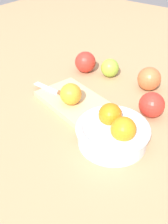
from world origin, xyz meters
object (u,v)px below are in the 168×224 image
Objects in this scene: orange_on_board at (71,94)px; apple_front_left_3 at (152,105)px; knife at (56,92)px; apple_front_right_2 at (85,62)px; apple_front_right at (110,68)px; apple_front_left_2 at (149,79)px; bowl at (113,131)px; cutting_board at (75,102)px.

apple_front_left_3 is at bearing -152.53° from orange_on_board.
apple_front_right_2 reaches higher than knife.
apple_front_left_3 reaches higher than knife.
apple_front_left_3 is (-0.23, 0.14, 0.00)m from apple_front_right.
apple_front_right is 0.10m from apple_front_right_2.
knife is at bearing 46.55° from apple_front_left_2.
bowl reaches higher than knife.
cutting_board is (0.19, -0.08, -0.03)m from bowl.
apple_front_right is 0.16m from apple_front_left_2.
bowl is at bearing 80.70° from apple_front_left_3.
apple_front_right is 0.85× the size of apple_front_right_2.
cutting_board is at bearing -22.64° from bowl.
apple_front_left_2 reaches higher than apple_front_right.
bowl is 0.79× the size of cutting_board.
apple_front_right_2 is at bearing -43.08° from bowl.
orange_on_board is 0.25m from apple_front_right.
orange_on_board is at bearing 100.00° from cutting_board.
orange_on_board is at bearing 93.54° from apple_front_right.
cutting_board is at bearing 118.00° from apple_front_right_2.
apple_front_right_2 reaches higher than cutting_board.
knife is 2.28× the size of apple_front_right.
orange_on_board is 0.25m from apple_front_left_3.
orange_on_board is 0.84× the size of apple_front_right_2.
apple_front_left_2 reaches higher than knife.
orange_on_board is at bearing 116.31° from apple_front_right_2.
apple_front_right_2 reaches higher than apple_front_right.
knife is at bearing 4.41° from cutting_board.
knife is 2.00× the size of apple_front_left_3.
apple_front_right_2 is 0.26m from apple_front_left_2.
bowl is 2.53× the size of apple_front_left_3.
apple_front_right_2 is 1.03× the size of apple_front_left_3.
knife is 0.31m from apple_front_left_3.
bowl reaches higher than cutting_board.
bowl is at bearing 123.79° from apple_front_right.
apple_front_left_3 is at bearing 161.47° from apple_front_right_2.
apple_front_left_2 is at bearing -61.32° from apple_front_left_3.
orange_on_board reaches higher than apple_front_left_2.
apple_front_right_2 is (0.03, -0.21, 0.02)m from knife.
bowl reaches higher than orange_on_board.
orange_on_board is 0.09m from knife.
orange_on_board is 0.99× the size of apple_front_right.
orange_on_board is 0.43× the size of knife.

